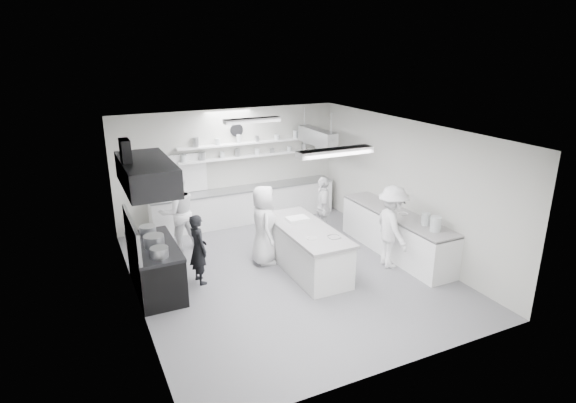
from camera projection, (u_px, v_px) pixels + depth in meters
name	position (u px, v px, depth m)	size (l,w,h in m)	color
floor	(287.00, 272.00, 9.96)	(6.00, 7.00, 0.02)	gray
ceiling	(287.00, 130.00, 9.00)	(6.00, 7.00, 0.02)	silver
wall_back	(230.00, 166.00, 12.48)	(6.00, 0.04, 3.00)	beige
wall_front	(396.00, 279.00, 6.49)	(6.00, 0.04, 3.00)	beige
wall_left	(132.00, 229.00, 8.25)	(0.04, 7.00, 3.00)	beige
wall_right	(406.00, 186.00, 10.71)	(0.04, 7.00, 3.00)	beige
stove	(156.00, 269.00, 9.09)	(0.80, 1.80, 0.90)	black
exhaust_hood	(147.00, 174.00, 8.49)	(0.85, 2.00, 0.50)	black
back_counter	(246.00, 205.00, 12.67)	(5.00, 0.60, 0.92)	white
shelf_lower	(256.00, 155.00, 12.57)	(4.20, 0.26, 0.04)	white
shelf_upper	(256.00, 142.00, 12.46)	(4.20, 0.26, 0.04)	white
pass_through_window	(181.00, 174.00, 11.94)	(1.30, 0.04, 1.00)	black
wall_clock	(236.00, 130.00, 12.22)	(0.32, 0.32, 0.05)	white
right_counter	(396.00, 234.00, 10.72)	(0.74, 3.30, 0.94)	white
pot_rack	(317.00, 137.00, 12.10)	(0.30, 1.60, 0.40)	#9D9FA2
light_fixture_front	(335.00, 152.00, 7.48)	(1.30, 0.25, 0.10)	white
light_fixture_rear	(252.00, 120.00, 10.57)	(1.30, 0.25, 0.10)	white
prep_island	(306.00, 250.00, 9.95)	(0.91, 2.43, 0.90)	white
stove_pot	(154.00, 242.00, 8.82)	(0.38, 0.38, 0.27)	#9D9FA2
cook_stove	(198.00, 249.00, 9.32)	(0.52, 0.34, 1.44)	black
cook_back	(178.00, 212.00, 10.84)	(0.87, 0.68, 1.79)	white
cook_island_left	(264.00, 225.00, 10.14)	(0.85, 0.56, 1.75)	white
cook_island_right	(323.00, 208.00, 11.46)	(0.92, 0.38, 1.56)	white
cook_right	(392.00, 227.00, 9.97)	(1.16, 0.66, 1.79)	white
bowl_island_a	(334.00, 238.00, 9.32)	(0.25, 0.25, 0.06)	#9D9FA2
bowl_island_b	(311.00, 239.00, 9.26)	(0.20, 0.20, 0.06)	white
bowl_right	(403.00, 214.00, 10.50)	(0.21, 0.21, 0.05)	white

